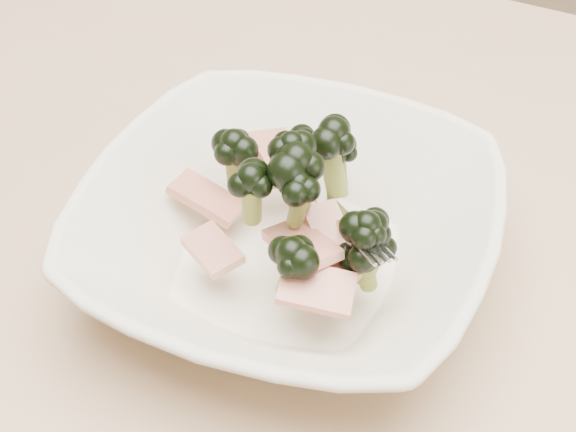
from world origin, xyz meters
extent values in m
cube|color=tan|center=(0.00, 0.00, 0.73)|extent=(1.20, 0.80, 0.04)
cylinder|color=tan|center=(-0.55, 0.35, 0.35)|extent=(0.06, 0.06, 0.71)
imported|color=beige|center=(-0.01, -0.06, 0.78)|extent=(0.31, 0.31, 0.07)
cylinder|color=olive|center=(0.00, 0.01, 0.80)|extent=(0.02, 0.02, 0.04)
ellipsoid|color=black|center=(0.00, 0.01, 0.82)|extent=(0.03, 0.03, 0.02)
cylinder|color=olive|center=(0.05, -0.06, 0.80)|extent=(0.01, 0.01, 0.04)
ellipsoid|color=black|center=(0.05, -0.06, 0.82)|extent=(0.03, 0.03, 0.02)
cylinder|color=olive|center=(0.05, -0.08, 0.80)|extent=(0.02, 0.01, 0.03)
ellipsoid|color=black|center=(0.05, -0.08, 0.82)|extent=(0.03, 0.03, 0.02)
cylinder|color=olive|center=(0.05, -0.07, 0.79)|extent=(0.01, 0.02, 0.03)
ellipsoid|color=black|center=(0.05, -0.07, 0.81)|extent=(0.03, 0.03, 0.02)
cylinder|color=olive|center=(0.00, -0.07, 0.83)|extent=(0.02, 0.02, 0.04)
ellipsoid|color=black|center=(0.00, -0.07, 0.85)|extent=(0.03, 0.03, 0.02)
cylinder|color=olive|center=(-0.02, -0.01, 0.81)|extent=(0.02, 0.02, 0.03)
ellipsoid|color=black|center=(-0.02, -0.01, 0.83)|extent=(0.03, 0.03, 0.02)
cylinder|color=olive|center=(-0.07, -0.02, 0.80)|extent=(0.01, 0.01, 0.03)
ellipsoid|color=black|center=(-0.07, -0.02, 0.81)|extent=(0.03, 0.03, 0.02)
cylinder|color=olive|center=(0.05, -0.07, 0.81)|extent=(0.02, 0.02, 0.04)
ellipsoid|color=black|center=(0.05, -0.07, 0.83)|extent=(0.03, 0.03, 0.03)
cylinder|color=olive|center=(-0.04, 0.00, 0.79)|extent=(0.01, 0.01, 0.02)
ellipsoid|color=black|center=(-0.04, 0.00, 0.80)|extent=(0.03, 0.03, 0.02)
cylinder|color=olive|center=(-0.01, -0.05, 0.84)|extent=(0.02, 0.02, 0.03)
ellipsoid|color=black|center=(-0.01, -0.05, 0.86)|extent=(0.03, 0.03, 0.02)
cylinder|color=olive|center=(0.05, -0.06, 0.79)|extent=(0.02, 0.01, 0.03)
ellipsoid|color=black|center=(0.05, -0.06, 0.81)|extent=(0.03, 0.03, 0.02)
cylinder|color=olive|center=(-0.07, -0.02, 0.80)|extent=(0.02, 0.02, 0.03)
ellipsoid|color=black|center=(-0.07, -0.02, 0.82)|extent=(0.04, 0.04, 0.03)
cylinder|color=olive|center=(-0.03, -0.08, 0.83)|extent=(0.02, 0.02, 0.04)
ellipsoid|color=black|center=(-0.03, -0.08, 0.85)|extent=(0.03, 0.03, 0.03)
cylinder|color=olive|center=(0.00, -0.06, 0.83)|extent=(0.02, 0.02, 0.04)
ellipsoid|color=black|center=(0.00, -0.06, 0.86)|extent=(0.04, 0.04, 0.03)
cylinder|color=olive|center=(0.01, -0.10, 0.80)|extent=(0.02, 0.02, 0.03)
ellipsoid|color=black|center=(0.01, -0.10, 0.82)|extent=(0.03, 0.03, 0.03)
cylinder|color=olive|center=(0.00, -0.01, 0.81)|extent=(0.03, 0.02, 0.05)
ellipsoid|color=black|center=(0.00, -0.01, 0.84)|extent=(0.04, 0.04, 0.03)
cube|color=maroon|center=(0.03, -0.11, 0.80)|extent=(0.05, 0.04, 0.02)
cube|color=maroon|center=(-0.05, -0.01, 0.81)|extent=(0.05, 0.05, 0.03)
cube|color=maroon|center=(-0.05, -0.10, 0.79)|extent=(0.05, 0.04, 0.01)
cube|color=maroon|center=(-0.08, -0.05, 0.78)|extent=(0.05, 0.03, 0.02)
cube|color=maroon|center=(-0.05, -0.01, 0.79)|extent=(0.05, 0.05, 0.02)
cube|color=maroon|center=(0.04, -0.08, 0.80)|extent=(0.05, 0.06, 0.02)
cube|color=maroon|center=(0.01, -0.08, 0.81)|extent=(0.06, 0.05, 0.02)
cube|color=maroon|center=(0.03, -0.07, 0.80)|extent=(0.06, 0.06, 0.02)
camera|label=1|loc=(0.17, -0.41, 1.18)|focal=50.00mm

